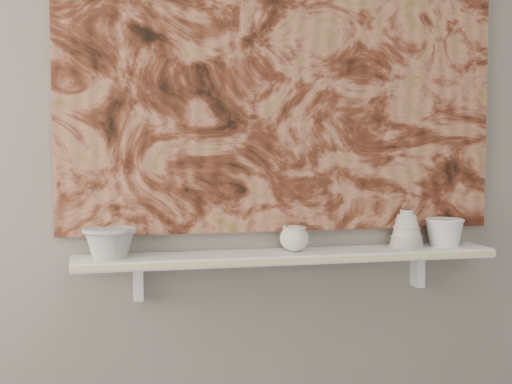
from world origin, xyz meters
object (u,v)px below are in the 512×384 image
object	(u,v)px
shelf	(289,256)
bowl_grey	(110,242)
bowl_white	(444,232)
bell_vessel	(406,229)
painting	(283,68)
cup_cream	(294,238)

from	to	relation	value
shelf	bowl_grey	size ratio (longest dim) A/B	8.27
bowl_white	shelf	bearing A→B (deg)	180.00
bell_vessel	bowl_grey	bearing A→B (deg)	180.00
painting	bell_vessel	world-z (taller)	painting
bowl_grey	cup_cream	size ratio (longest dim) A/B	1.77
painting	cup_cream	distance (m)	0.57
bell_vessel	bowl_white	distance (m)	0.14
bowl_grey	bowl_white	world-z (taller)	same
shelf	bell_vessel	distance (m)	0.42
shelf	bowl_grey	xyz separation A→B (m)	(-0.58, 0.00, 0.06)
bowl_grey	cup_cream	distance (m)	0.60
shelf	painting	xyz separation A→B (m)	(0.00, 0.08, 0.62)
painting	bell_vessel	distance (m)	0.69
bowl_grey	bell_vessel	xyz separation A→B (m)	(1.00, 0.00, 0.02)
cup_cream	bowl_grey	bearing A→B (deg)	180.00
painting	cup_cream	xyz separation A→B (m)	(0.02, -0.08, -0.57)
painting	bell_vessel	size ratio (longest dim) A/B	11.42
shelf	bowl_grey	bearing A→B (deg)	180.00
bowl_grey	bowl_white	xyz separation A→B (m)	(1.14, 0.00, 0.00)
bowl_grey	bowl_white	distance (m)	1.14
shelf	bell_vessel	size ratio (longest dim) A/B	10.66
painting	bowl_grey	size ratio (longest dim) A/B	8.86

